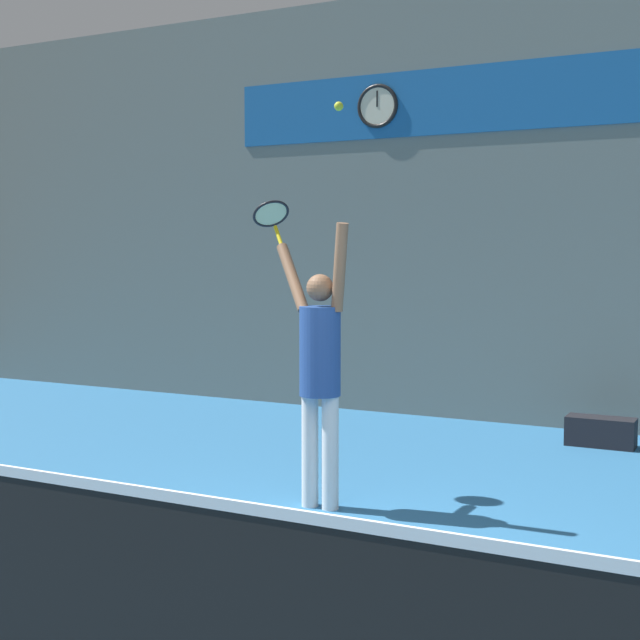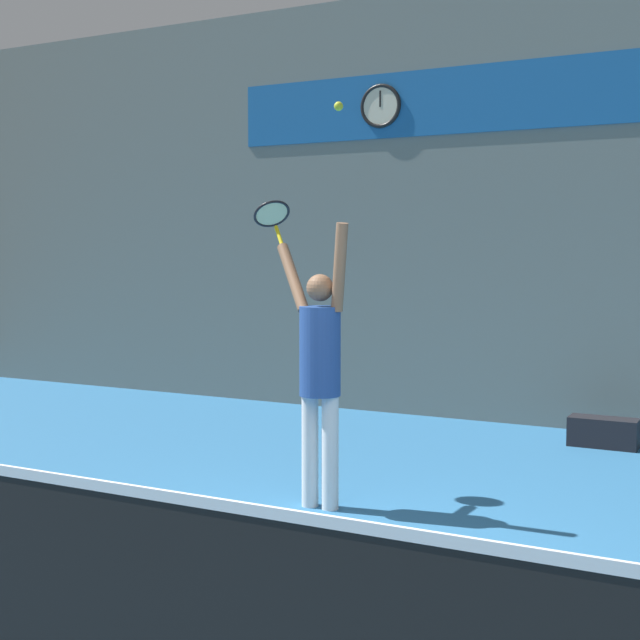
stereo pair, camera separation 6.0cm
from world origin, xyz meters
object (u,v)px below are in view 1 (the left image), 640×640
at_px(tennis_racket, 272,216).
at_px(tennis_player, 320,365).
at_px(tennis_ball, 339,106).
at_px(scoreboard_clock, 377,106).
at_px(equipment_bag, 601,432).

bearing_deg(tennis_racket, tennis_player, -32.52).
bearing_deg(tennis_ball, tennis_racket, 149.82).
xyz_separation_m(tennis_player, tennis_racket, (-0.66, 0.42, 1.15)).
bearing_deg(tennis_racket, scoreboard_clock, 99.21).
relative_size(scoreboard_clock, tennis_racket, 1.30).
bearing_deg(tennis_racket, equipment_bag, 51.40).
distance_m(tennis_racket, tennis_ball, 1.25).
height_order(tennis_player, tennis_racket, tennis_racket).
bearing_deg(tennis_ball, scoreboard_clock, 109.67).
bearing_deg(equipment_bag, tennis_player, -115.89).
xyz_separation_m(tennis_player, tennis_ball, (0.20, -0.08, 1.91)).
distance_m(tennis_player, tennis_racket, 1.40).
xyz_separation_m(tennis_player, equipment_bag, (1.55, 3.20, -0.96)).
relative_size(scoreboard_clock, tennis_player, 0.24).
distance_m(scoreboard_clock, tennis_player, 4.85).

